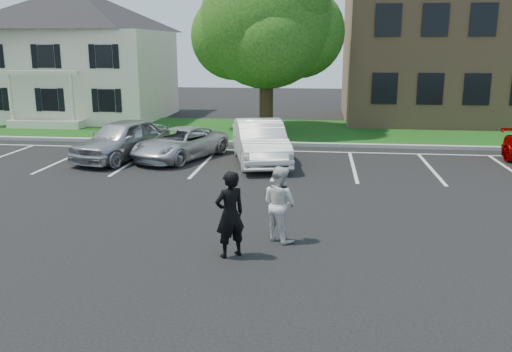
{
  "coord_description": "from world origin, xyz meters",
  "views": [
    {
      "loc": [
        1.52,
        -11.86,
        4.4
      ],
      "look_at": [
        0.0,
        1.0,
        1.25
      ],
      "focal_mm": 38.0,
      "sensor_mm": 36.0,
      "label": 1
    }
  ],
  "objects_px": {
    "house": "(79,54)",
    "car_silver_west": "(122,139)",
    "tree": "(269,25)",
    "car_white_sedan": "(260,142)",
    "man_black_suit": "(230,214)",
    "man_white_shirt": "(279,204)",
    "car_silver_minivan": "(180,144)"
  },
  "relations": [
    {
      "from": "house",
      "to": "car_silver_west",
      "type": "xyz_separation_m",
      "value": [
        6.86,
        -11.69,
        -3.04
      ]
    },
    {
      "from": "house",
      "to": "car_silver_west",
      "type": "height_order",
      "value": "house"
    },
    {
      "from": "tree",
      "to": "car_white_sedan",
      "type": "height_order",
      "value": "tree"
    },
    {
      "from": "house",
      "to": "man_black_suit",
      "type": "xyz_separation_m",
      "value": [
        12.71,
        -21.14,
        -2.89
      ]
    },
    {
      "from": "car_silver_west",
      "to": "car_white_sedan",
      "type": "relative_size",
      "value": 0.94
    },
    {
      "from": "tree",
      "to": "car_white_sedan",
      "type": "bearing_deg",
      "value": -86.66
    },
    {
      "from": "tree",
      "to": "man_white_shirt",
      "type": "relative_size",
      "value": 5.04
    },
    {
      "from": "man_black_suit",
      "to": "car_silver_minivan",
      "type": "bearing_deg",
      "value": -107.87
    },
    {
      "from": "car_silver_west",
      "to": "house",
      "type": "bearing_deg",
      "value": 138.9
    },
    {
      "from": "tree",
      "to": "car_silver_west",
      "type": "height_order",
      "value": "tree"
    },
    {
      "from": "car_silver_west",
      "to": "car_silver_minivan",
      "type": "height_order",
      "value": "car_silver_west"
    },
    {
      "from": "car_white_sedan",
      "to": "man_black_suit",
      "type": "bearing_deg",
      "value": -101.49
    },
    {
      "from": "man_white_shirt",
      "to": "car_silver_minivan",
      "type": "relative_size",
      "value": 0.4
    },
    {
      "from": "car_silver_minivan",
      "to": "man_black_suit",
      "type": "bearing_deg",
      "value": -46.77
    },
    {
      "from": "tree",
      "to": "car_silver_minivan",
      "type": "xyz_separation_m",
      "value": [
        -2.76,
        -7.39,
        -4.74
      ]
    },
    {
      "from": "man_black_suit",
      "to": "car_white_sedan",
      "type": "relative_size",
      "value": 0.38
    },
    {
      "from": "tree",
      "to": "man_black_suit",
      "type": "relative_size",
      "value": 4.71
    },
    {
      "from": "car_silver_minivan",
      "to": "car_white_sedan",
      "type": "xyz_separation_m",
      "value": [
        3.22,
        -0.38,
        0.2
      ]
    },
    {
      "from": "house",
      "to": "man_black_suit",
      "type": "distance_m",
      "value": 24.83
    },
    {
      "from": "house",
      "to": "car_white_sedan",
      "type": "xyz_separation_m",
      "value": [
        12.31,
        -11.74,
        -3.02
      ]
    },
    {
      "from": "tree",
      "to": "man_black_suit",
      "type": "xyz_separation_m",
      "value": [
        0.85,
        -17.17,
        -4.41
      ]
    },
    {
      "from": "man_black_suit",
      "to": "car_silver_minivan",
      "type": "distance_m",
      "value": 10.43
    },
    {
      "from": "man_white_shirt",
      "to": "car_silver_minivan",
      "type": "height_order",
      "value": "man_white_shirt"
    },
    {
      "from": "tree",
      "to": "house",
      "type": "bearing_deg",
      "value": 161.48
    },
    {
      "from": "tree",
      "to": "car_silver_minivan",
      "type": "relative_size",
      "value": 2.0
    },
    {
      "from": "man_white_shirt",
      "to": "car_white_sedan",
      "type": "bearing_deg",
      "value": -41.8
    },
    {
      "from": "man_black_suit",
      "to": "car_silver_minivan",
      "type": "height_order",
      "value": "man_black_suit"
    },
    {
      "from": "man_white_shirt",
      "to": "car_white_sedan",
      "type": "distance_m",
      "value": 8.4
    },
    {
      "from": "car_white_sedan",
      "to": "man_white_shirt",
      "type": "bearing_deg",
      "value": -94.61
    },
    {
      "from": "man_white_shirt",
      "to": "car_silver_west",
      "type": "relative_size",
      "value": 0.38
    },
    {
      "from": "tree",
      "to": "man_black_suit",
      "type": "height_order",
      "value": "tree"
    },
    {
      "from": "man_black_suit",
      "to": "car_white_sedan",
      "type": "xyz_separation_m",
      "value": [
        -0.4,
        9.4,
        -0.12
      ]
    }
  ]
}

